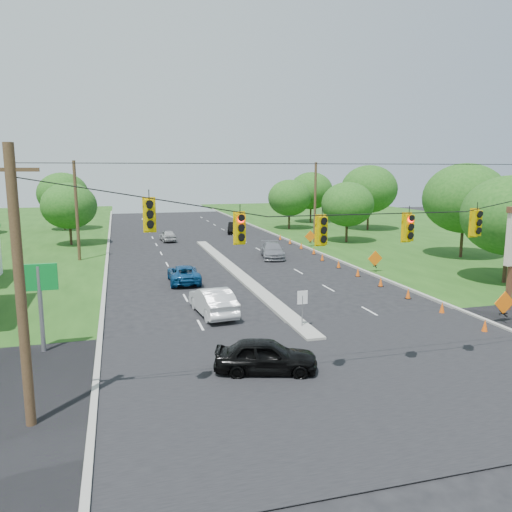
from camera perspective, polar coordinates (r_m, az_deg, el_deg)
name	(u,v)px	position (r m, az deg, el deg)	size (l,w,h in m)	color
ground	(354,374)	(21.22, 11.18, -13.08)	(160.00, 160.00, 0.00)	black
cross_street	(354,374)	(21.22, 11.18, -13.08)	(160.00, 14.00, 0.02)	black
curb_left	(107,259)	(48.09, -16.64, -0.38)	(0.25, 110.00, 0.16)	gray
curb_right	(311,250)	(51.74, 6.31, 0.68)	(0.25, 110.00, 0.16)	gray
median	(236,273)	(40.26, -2.32, -1.90)	(1.00, 34.00, 0.18)	gray
median_sign	(302,302)	(25.94, 5.32, -5.24)	(0.55, 0.06, 2.05)	gray
signal_span	(370,258)	(18.94, 12.90, -0.22)	(25.60, 0.32, 9.00)	#422D1C
utility_pole_far_left	(77,211)	(47.65, -19.81, 4.82)	(0.28, 0.28, 9.00)	#422D1C
utility_pole_far_right	(315,203)	(56.74, 6.77, 6.05)	(0.28, 0.28, 9.00)	#422D1C
cone_0	(485,326)	(28.17, 24.69, -7.26)	(0.32, 0.32, 0.70)	#D9520F
cone_1	(442,308)	(30.80, 20.50, -5.55)	(0.32, 0.32, 0.70)	#D9520F
cone_2	(408,293)	(33.59, 17.00, -4.10)	(0.32, 0.32, 0.70)	#D9520F
cone_3	(381,282)	(36.50, 14.06, -2.87)	(0.32, 0.32, 0.70)	#D9520F
cone_4	(358,272)	(39.50, 11.57, -1.81)	(0.32, 0.32, 0.70)	#D9520F
cone_5	(339,264)	(42.58, 9.43, -0.90)	(0.32, 0.32, 0.70)	#D9520F
cone_6	(322,257)	(45.72, 7.59, -0.12)	(0.32, 0.32, 0.70)	#D9520F
cone_7	(314,251)	(49.13, 6.63, 0.60)	(0.32, 0.32, 0.70)	#D9520F
cone_8	(301,246)	(52.35, 5.19, 1.19)	(0.32, 0.32, 0.70)	#D9520F
cone_9	(290,241)	(55.60, 3.92, 1.72)	(0.32, 0.32, 0.70)	#D9520F
cone_10	(280,237)	(58.88, 2.78, 2.19)	(0.32, 0.32, 0.70)	#D9520F
work_sign_0	(504,304)	(30.00, 26.50, -4.92)	(1.27, 0.58, 1.37)	black
work_sign_1	(375,259)	(41.16, 13.46, -0.36)	(1.27, 0.58, 1.37)	black
work_sign_2	(310,237)	(53.67, 6.23, 2.19)	(1.27, 0.58, 1.37)	black
tree_5	(69,206)	(57.72, -20.60, 5.39)	(5.88, 5.88, 6.86)	black
tree_6	(63,194)	(72.79, -21.22, 6.64)	(6.72, 6.72, 7.84)	black
tree_7	(510,216)	(40.03, 27.00, 4.14)	(6.72, 6.72, 7.84)	black
tree_8	(465,198)	(50.19, 22.74, 6.10)	(7.56, 7.56, 8.82)	black
tree_9	(347,204)	(57.27, 10.41, 5.83)	(5.88, 5.88, 6.86)	black
tree_10	(369,189)	(69.74, 12.79, 7.46)	(7.56, 7.56, 8.82)	black
tree_11	(311,191)	(78.04, 6.31, 7.42)	(6.72, 6.72, 7.84)	black
tree_12	(289,198)	(69.41, 3.83, 6.65)	(5.88, 5.88, 6.86)	black
black_sedan	(266,356)	(20.71, 1.13, -11.34)	(1.69, 4.19, 1.43)	black
white_sedan	(213,301)	(28.68, -4.96, -5.15)	(1.68, 4.81, 1.59)	silver
blue_pickup	(184,274)	(36.96, -8.26, -2.03)	(2.17, 4.70, 1.31)	navy
silver_car_far	(272,250)	(46.80, 1.88, 0.65)	(2.01, 4.94, 1.43)	gray
silver_car_oncoming	(168,236)	(58.54, -10.06, 2.30)	(1.55, 3.85, 1.31)	#A7A7A7
dark_car_receding	(234,228)	(65.13, -2.50, 3.25)	(1.52, 4.35, 1.43)	black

